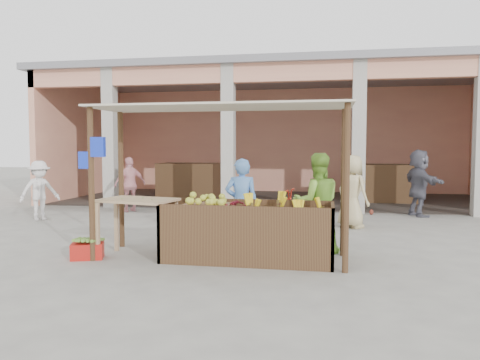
% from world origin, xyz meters
% --- Properties ---
extents(ground, '(60.00, 60.00, 0.00)m').
position_xyz_m(ground, '(0.00, 0.00, 0.00)').
color(ground, slate).
rests_on(ground, ground).
extents(market_building, '(14.40, 6.40, 4.20)m').
position_xyz_m(market_building, '(0.05, 8.93, 2.70)').
color(market_building, '#EB9E7B').
rests_on(market_building, ground).
extents(fruit_stall, '(2.60, 0.95, 0.80)m').
position_xyz_m(fruit_stall, '(0.50, 0.00, 0.40)').
color(fruit_stall, brown).
rests_on(fruit_stall, ground).
extents(stall_awning, '(4.09, 1.35, 2.39)m').
position_xyz_m(stall_awning, '(-0.01, 0.06, 1.98)').
color(stall_awning, brown).
rests_on(stall_awning, ground).
extents(banana_heap, '(1.18, 0.65, 0.22)m').
position_xyz_m(banana_heap, '(1.09, -0.03, 0.91)').
color(banana_heap, gold).
rests_on(banana_heap, fruit_stall).
extents(melon_tray, '(0.73, 0.63, 0.20)m').
position_xyz_m(melon_tray, '(-0.15, 0.01, 0.89)').
color(melon_tray, '#986D4E').
rests_on(melon_tray, fruit_stall).
extents(berry_heap, '(0.49, 0.40, 0.15)m').
position_xyz_m(berry_heap, '(0.33, -0.03, 0.88)').
color(berry_heap, maroon).
rests_on(berry_heap, fruit_stall).
extents(side_table, '(1.28, 0.98, 0.93)m').
position_xyz_m(side_table, '(-1.27, -0.07, 0.78)').
color(side_table, tan).
rests_on(side_table, ground).
extents(papaya_pile, '(0.63, 0.36, 0.18)m').
position_xyz_m(papaya_pile, '(-1.27, -0.07, 1.02)').
color(papaya_pile, '#45922F').
rests_on(papaya_pile, side_table).
extents(red_crate, '(0.57, 0.49, 0.25)m').
position_xyz_m(red_crate, '(-2.00, -0.35, 0.12)').
color(red_crate, '#B11A12').
rests_on(red_crate, ground).
extents(plantain_bundle, '(0.40, 0.28, 0.08)m').
position_xyz_m(plantain_bundle, '(-2.00, -0.35, 0.29)').
color(plantain_bundle, olive).
rests_on(plantain_bundle, red_crate).
extents(produce_sacks, '(0.74, 0.46, 0.56)m').
position_xyz_m(produce_sacks, '(2.67, 5.36, 0.28)').
color(produce_sacks, maroon).
rests_on(produce_sacks, ground).
extents(vendor_blue, '(0.68, 0.53, 1.66)m').
position_xyz_m(vendor_blue, '(0.25, 0.80, 0.83)').
color(vendor_blue, '#588ED9').
rests_on(vendor_blue, ground).
extents(vendor_green, '(0.92, 0.65, 1.74)m').
position_xyz_m(vendor_green, '(1.53, 0.79, 0.87)').
color(vendor_green, '#83BD3B').
rests_on(vendor_green, ground).
extents(motorcycle, '(0.95, 1.89, 0.94)m').
position_xyz_m(motorcycle, '(0.51, 2.52, 0.47)').
color(motorcycle, '#AA2615').
rests_on(motorcycle, ground).
extents(shopper_a, '(1.01, 1.07, 1.54)m').
position_xyz_m(shopper_a, '(-5.08, 3.07, 0.77)').
color(shopper_a, silver).
rests_on(shopper_a, ground).
extents(shopper_b, '(1.01, 1.01, 1.58)m').
position_xyz_m(shopper_b, '(-3.56, 4.86, 0.79)').
color(shopper_b, pink).
rests_on(shopper_b, ground).
extents(shopper_c, '(0.99, 0.98, 1.75)m').
position_xyz_m(shopper_c, '(2.23, 3.32, 0.88)').
color(shopper_c, tan).
rests_on(shopper_c, ground).
extents(shopper_d, '(1.16, 1.78, 1.79)m').
position_xyz_m(shopper_d, '(3.99, 5.39, 0.89)').
color(shopper_d, '#53525F').
rests_on(shopper_d, ground).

